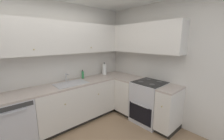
{
  "coord_description": "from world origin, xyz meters",
  "views": [
    {
      "loc": [
        -0.94,
        -1.43,
        1.77
      ],
      "look_at": [
        1.01,
        0.73,
        1.18
      ],
      "focal_mm": 22.83,
      "sensor_mm": 36.0,
      "label": 1
    }
  ],
  "objects_px": {
    "soap_bottle": "(83,75)",
    "dishwasher": "(13,123)",
    "oven_range": "(149,102)",
    "paper_towel_roll": "(104,69)"
  },
  "relations": [
    {
      "from": "oven_range",
      "to": "paper_towel_roll",
      "type": "xyz_separation_m",
      "value": [
        -0.25,
        1.24,
        0.58
      ]
    },
    {
      "from": "soap_bottle",
      "to": "dishwasher",
      "type": "bearing_deg",
      "value": -172.99
    },
    {
      "from": "oven_range",
      "to": "paper_towel_roll",
      "type": "bearing_deg",
      "value": 101.39
    },
    {
      "from": "dishwasher",
      "to": "oven_range",
      "type": "height_order",
      "value": "oven_range"
    },
    {
      "from": "oven_range",
      "to": "soap_bottle",
      "type": "height_order",
      "value": "soap_bottle"
    },
    {
      "from": "soap_bottle",
      "to": "paper_towel_roll",
      "type": "bearing_deg",
      "value": -1.79
    },
    {
      "from": "oven_range",
      "to": "soap_bottle",
      "type": "distance_m",
      "value": 1.63
    },
    {
      "from": "soap_bottle",
      "to": "paper_towel_roll",
      "type": "height_order",
      "value": "paper_towel_roll"
    },
    {
      "from": "oven_range",
      "to": "dishwasher",
      "type": "bearing_deg",
      "value": 155.42
    },
    {
      "from": "oven_range",
      "to": "paper_towel_roll",
      "type": "relative_size",
      "value": 3.14
    }
  ]
}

